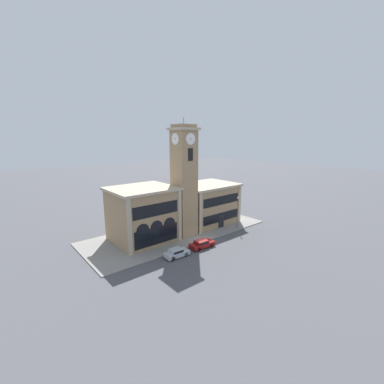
% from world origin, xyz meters
% --- Properties ---
extents(ground_plane, '(300.00, 300.00, 0.00)m').
position_xyz_m(ground_plane, '(0.00, 0.00, 0.00)').
color(ground_plane, '#4C4C51').
extents(sidewalk_kerb, '(36.87, 14.65, 0.15)m').
position_xyz_m(sidewalk_kerb, '(0.00, 7.32, 0.07)').
color(sidewalk_kerb, gray).
rests_on(sidewalk_kerb, ground_plane).
extents(clock_tower, '(4.44, 4.44, 22.15)m').
position_xyz_m(clock_tower, '(-0.00, 5.25, 10.54)').
color(clock_tower, '#9E7F5B').
rests_on(clock_tower, ground_plane).
extents(town_hall_left_wing, '(11.26, 9.96, 9.94)m').
position_xyz_m(town_hall_left_wing, '(-7.45, 7.98, 4.99)').
color(town_hall_left_wing, '#9E7F5B').
rests_on(town_hall_left_wing, ground_plane).
extents(town_hall_right_wing, '(12.97, 9.96, 8.74)m').
position_xyz_m(town_hall_right_wing, '(8.30, 7.99, 4.40)').
color(town_hall_right_wing, '#9E7F5B').
rests_on(town_hall_right_wing, ground_plane).
extents(parked_car_near, '(4.11, 2.10, 1.34)m').
position_xyz_m(parked_car_near, '(-6.86, -1.39, 0.71)').
color(parked_car_near, '#B2B7C1').
rests_on(parked_car_near, ground_plane).
extents(parked_car_mid, '(4.57, 2.14, 1.35)m').
position_xyz_m(parked_car_mid, '(-1.43, -1.39, 0.72)').
color(parked_car_mid, maroon).
rests_on(parked_car_mid, ground_plane).
extents(street_lamp, '(0.36, 0.36, 6.68)m').
position_xyz_m(street_lamp, '(10.38, 0.79, 4.44)').
color(street_lamp, '#4C4C51').
rests_on(street_lamp, sidewalk_kerb).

